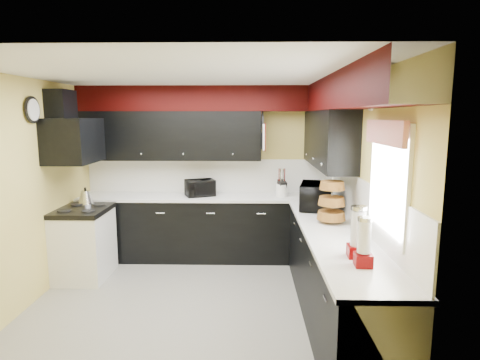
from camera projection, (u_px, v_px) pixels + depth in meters
The scene contains 35 objects.
ground at pixel (192, 304), 4.48m from camera, with size 3.60×3.60×0.00m, color gray.
wall_back at pixel (207, 172), 6.06m from camera, with size 3.60×0.06×2.50m, color #E0C666.
wall_right at pixel (359, 195), 4.24m from camera, with size 0.06×3.60×2.50m, color #E0C666.
wall_left at pixel (24, 194), 4.32m from camera, with size 0.06×3.60×2.50m, color #E0C666.
ceiling at pixel (188, 75), 4.08m from camera, with size 3.60×3.60×0.06m, color white.
cab_back at pixel (206, 228), 5.89m from camera, with size 3.60×0.60×0.90m, color black.
cab_right at pixel (334, 278), 4.08m from camera, with size 0.60×3.00×0.90m, color black.
counter_back at pixel (206, 197), 5.81m from camera, with size 3.62×0.64×0.04m, color white.
counter_right at pixel (336, 234), 4.00m from camera, with size 0.64×3.02×0.04m, color white.
splash_back at pixel (207, 176), 6.06m from camera, with size 3.60×0.02×0.50m, color white.
splash_right at pixel (358, 201), 4.25m from camera, with size 0.02×3.60×0.50m, color white.
upper_back at pixel (171, 136), 5.81m from camera, with size 2.60×0.35×0.70m, color black.
upper_right at pixel (328, 139), 5.05m from camera, with size 0.35×1.80×0.70m, color black.
soffit_back at pixel (205, 99), 5.71m from camera, with size 3.60×0.36×0.35m, color black.
soffit_right at pixel (351, 91), 3.90m from camera, with size 0.36×3.24×0.35m, color black.
stove at pixel (84, 245), 5.18m from camera, with size 0.60×0.75×0.86m, color white.
cooktop at pixel (82, 210), 5.11m from camera, with size 0.62×0.77×0.06m, color black.
hood at pixel (74, 141), 4.97m from camera, with size 0.50×0.78×0.55m, color black.
hood_duct at pixel (61, 106), 4.91m from camera, with size 0.24×0.40×0.40m, color black.
window at pixel (389, 181), 3.31m from camera, with size 0.03×0.86×0.96m, color white, non-canonical shape.
valance at pixel (385, 132), 3.24m from camera, with size 0.04×0.88×0.20m, color red.
pan_top at pixel (263, 122), 5.67m from camera, with size 0.03×0.22×0.40m, color black, non-canonical shape.
pan_mid at pixel (263, 140), 5.59m from camera, with size 0.03×0.28×0.46m, color black, non-canonical shape.
pan_low at pixel (262, 141), 5.85m from camera, with size 0.03×0.24×0.42m, color black, non-canonical shape.
cut_board at pixel (264, 137), 5.46m from camera, with size 0.03×0.26×0.35m, color white.
baskets at pixel (332, 201), 4.31m from camera, with size 0.27×0.27×0.50m, color brown, non-canonical shape.
clock at pixel (32, 110), 4.43m from camera, with size 0.03×0.30×0.30m, color black, non-canonical shape.
deco_plate at pixel (371, 98), 3.74m from camera, with size 0.03×0.24×0.24m, color white, non-canonical shape.
toaster_oven at pixel (200, 188), 5.78m from camera, with size 0.40×0.33×0.23m, color black.
microwave at pixel (317, 196), 4.97m from camera, with size 0.57×0.39×0.32m, color black.
utensil_crock at pixel (282, 190), 5.76m from camera, with size 0.16×0.16×0.17m, color white.
knife_block at pixel (282, 188), 5.78m from camera, with size 0.10×0.14×0.22m, color black.
kettle at pixel (86, 197), 5.37m from camera, with size 0.19×0.19×0.17m, color #BABBBF, non-canonical shape.
dispenser_a at pixel (358, 233), 3.25m from camera, with size 0.15×0.15×0.40m, color #740504, non-canonical shape.
dispenser_b at pixel (364, 244), 3.05m from camera, with size 0.13×0.13×0.35m, color maroon, non-canonical shape.
Camera 1 is at (0.63, -4.19, 2.08)m, focal length 30.00 mm.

